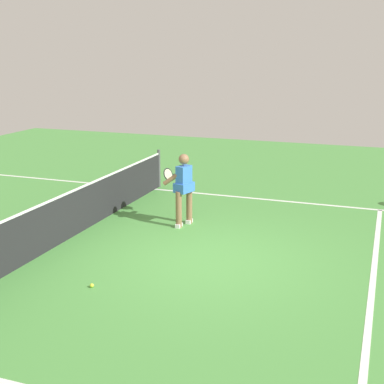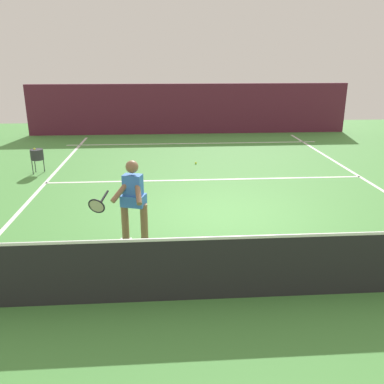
% 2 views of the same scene
% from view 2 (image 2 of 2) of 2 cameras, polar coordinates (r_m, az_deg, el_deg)
% --- Properties ---
extents(ground_plane, '(26.44, 26.44, 0.00)m').
position_cam_2_polar(ground_plane, '(8.66, 3.95, -3.55)').
color(ground_plane, '#4C9342').
extents(court_back_wall, '(13.65, 0.24, 2.11)m').
position_cam_2_polar(court_back_wall, '(17.99, -0.34, 11.45)').
color(court_back_wall, '#561E33').
rests_on(court_back_wall, ground).
extents(baseline_marking, '(9.65, 0.10, 0.01)m').
position_cam_2_polar(baseline_marking, '(16.00, 0.19, 6.76)').
color(baseline_marking, white).
rests_on(baseline_marking, ground).
extents(service_line_marking, '(8.65, 0.10, 0.01)m').
position_cam_2_polar(service_line_marking, '(11.26, 2.04, 1.73)').
color(service_line_marking, white).
rests_on(service_line_marking, ground).
extents(sideline_right_marking, '(0.10, 18.34, 0.01)m').
position_cam_2_polar(sideline_right_marking, '(9.15, -24.05, -3.94)').
color(sideline_right_marking, white).
rests_on(sideline_right_marking, ground).
extents(court_net, '(9.33, 0.08, 1.03)m').
position_cam_2_polar(court_net, '(5.78, 8.17, -10.23)').
color(court_net, '#4C4C51').
rests_on(court_net, ground).
extents(tennis_player, '(0.97, 0.88, 1.55)m').
position_cam_2_polar(tennis_player, '(7.20, -8.26, -1.14)').
color(tennis_player, '#8C6647').
rests_on(tennis_player, ground).
extents(tennis_ball_near, '(0.07, 0.07, 0.07)m').
position_cam_2_polar(tennis_ball_near, '(12.91, 0.53, 4.06)').
color(tennis_ball_near, '#D1E533').
rests_on(tennis_ball_near, ground).
extents(tennis_ball_mid, '(0.07, 0.07, 0.07)m').
position_cam_2_polar(tennis_ball_mid, '(7.85, 18.31, -6.65)').
color(tennis_ball_mid, '#D1E533').
rests_on(tennis_ball_mid, ground).
extents(ball_hopper, '(0.36, 0.36, 0.74)m').
position_cam_2_polar(ball_hopper, '(12.56, -20.72, 4.86)').
color(ball_hopper, '#333338').
rests_on(ball_hopper, ground).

